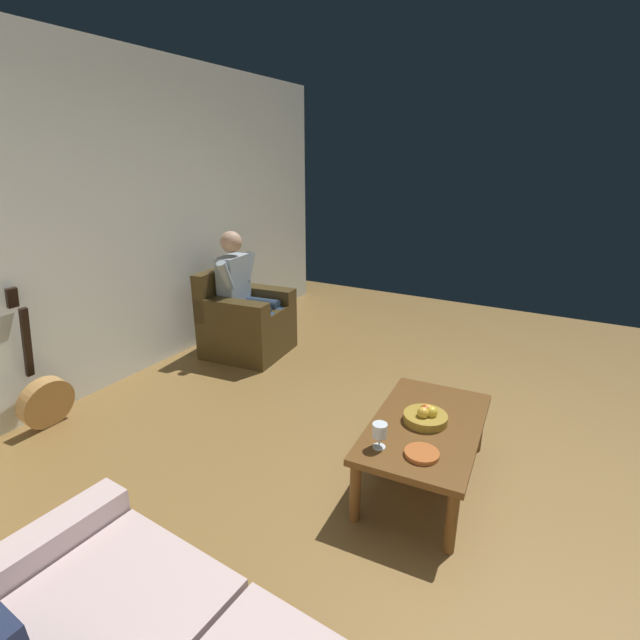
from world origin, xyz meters
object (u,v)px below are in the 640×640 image
at_px(guitar, 45,398).
at_px(decorative_dish, 422,454).
at_px(coffee_table, 426,432).
at_px(wine_glass_near, 380,432).
at_px(fruit_bowl, 426,416).
at_px(armchair, 245,322).
at_px(person_seated, 245,291).

bearing_deg(guitar, decorative_dish, 99.05).
relative_size(coffee_table, wine_glass_near, 7.62).
relative_size(wine_glass_near, fruit_bowl, 0.56).
bearing_deg(armchair, wine_glass_near, 48.80).
height_order(armchair, wine_glass_near, armchair).
bearing_deg(coffee_table, guitar, -74.04).
bearing_deg(armchair, decorative_dish, 52.28).
xyz_separation_m(wine_glass_near, decorative_dish, (-0.04, 0.22, -0.08)).
relative_size(armchair, person_seated, 0.69).
height_order(guitar, wine_glass_near, guitar).
xyz_separation_m(armchair, wine_glass_near, (1.43, 2.03, 0.18)).
xyz_separation_m(guitar, fruit_bowl, (-0.75, 2.57, 0.21)).
bearing_deg(fruit_bowl, coffee_table, 37.08).
distance_m(person_seated, wine_glass_near, 2.47).
distance_m(armchair, person_seated, 0.33).
bearing_deg(wine_glass_near, decorative_dish, 100.07).
height_order(guitar, fruit_bowl, guitar).
relative_size(coffee_table, fruit_bowl, 4.27).
relative_size(person_seated, wine_glass_near, 8.49).
bearing_deg(armchair, guitar, -18.50).
bearing_deg(person_seated, guitar, -19.17).
xyz_separation_m(person_seated, wine_glass_near, (1.44, 2.01, -0.15)).
distance_m(fruit_bowl, decorative_dish, 0.34).
xyz_separation_m(coffee_table, wine_glass_near, (0.36, -0.15, 0.15)).
xyz_separation_m(armchair, fruit_bowl, (1.06, 2.17, 0.12)).
bearing_deg(person_seated, armchair, -90.00).
relative_size(armchair, coffee_table, 0.77).
height_order(person_seated, decorative_dish, person_seated).
bearing_deg(guitar, armchair, 167.50).
relative_size(coffee_table, decorative_dish, 6.02).
distance_m(armchair, coffee_table, 2.43).
height_order(person_seated, coffee_table, person_seated).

